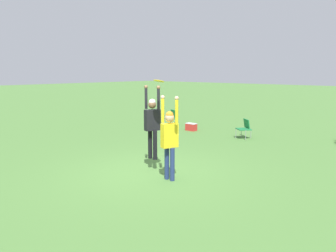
% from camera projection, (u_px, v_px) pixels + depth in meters
% --- Properties ---
extents(ground_plane, '(120.00, 120.00, 0.00)m').
position_uv_depth(ground_plane, '(151.00, 172.00, 9.11)').
color(ground_plane, '#4C7A38').
extents(person_jumping, '(0.58, 0.47, 2.08)m').
position_uv_depth(person_jumping, '(152.00, 121.00, 9.13)').
color(person_jumping, black).
rests_on(person_jumping, ground_plane).
extents(person_defending, '(0.57, 0.46, 2.18)m').
position_uv_depth(person_defending, '(170.00, 136.00, 8.28)').
color(person_defending, navy).
rests_on(person_defending, ground_plane).
extents(frisbee, '(0.27, 0.27, 0.08)m').
position_uv_depth(frisbee, '(159.00, 81.00, 8.29)').
color(frisbee, yellow).
extents(camping_chair_0, '(0.75, 0.83, 0.78)m').
position_uv_depth(camping_chair_0, '(245.00, 127.00, 13.67)').
color(camping_chair_0, gray).
rests_on(camping_chair_0, ground_plane).
extents(camping_chair_3, '(0.66, 0.70, 0.82)m').
position_uv_depth(camping_chair_3, '(172.00, 117.00, 16.68)').
color(camping_chair_3, gray).
rests_on(camping_chair_3, ground_plane).
extents(cooler_box, '(0.51, 0.30, 0.35)m').
position_uv_depth(cooler_box, '(191.00, 127.00, 15.43)').
color(cooler_box, red).
rests_on(cooler_box, ground_plane).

